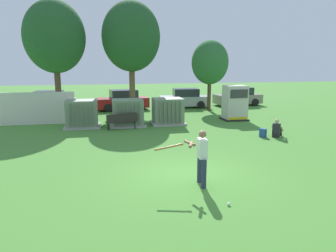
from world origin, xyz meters
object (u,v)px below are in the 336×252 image
at_px(parked_car_rightmost, 238,97).
at_px(transformer_west, 82,114).
at_px(seated_spectator, 277,130).
at_px(park_bench, 122,120).
at_px(transformer_mid_east, 168,112).
at_px(backpack, 263,133).
at_px(batter, 200,155).
at_px(sports_ball, 229,204).
at_px(parked_car_left_of_center, 122,101).
at_px(parked_car_right_of_center, 184,99).
at_px(generator_enclosure, 235,103).
at_px(parked_car_leftmost, 48,102).
at_px(transformer_mid_west, 128,113).

bearing_deg(parked_car_rightmost, transformer_west, -150.94).
bearing_deg(seated_spectator, park_bench, 155.51).
relative_size(transformer_mid_east, seated_spectator, 2.18).
relative_size(seated_spectator, backpack, 2.19).
distance_m(batter, backpack, 7.56).
distance_m(batter, sports_ball, 1.82).
height_order(transformer_mid_east, batter, batter).
relative_size(transformer_mid_east, sports_ball, 23.33).
height_order(parked_car_left_of_center, parked_car_rightmost, same).
bearing_deg(sports_ball, parked_car_right_of_center, 78.77).
height_order(transformer_mid_east, sports_ball, transformer_mid_east).
bearing_deg(parked_car_right_of_center, backpack, -84.24).
bearing_deg(parked_car_left_of_center, sports_ball, -84.88).
xyz_separation_m(transformer_west, parked_car_rightmost, (13.22, 7.34, -0.04)).
bearing_deg(backpack, generator_enclosure, 83.14).
bearing_deg(parked_car_right_of_center, transformer_mid_east, -112.67).
relative_size(transformer_west, parked_car_rightmost, 0.49).
distance_m(transformer_mid_east, sports_ball, 11.49).
height_order(seated_spectator, parked_car_right_of_center, parked_car_right_of_center).
bearing_deg(parked_car_right_of_center, parked_car_leftmost, 179.86).
bearing_deg(parked_car_leftmost, transformer_west, -66.75).
xyz_separation_m(park_bench, parked_car_right_of_center, (5.85, 8.05, 0.22)).
xyz_separation_m(backpack, parked_car_right_of_center, (-1.15, 11.45, 0.54)).
relative_size(seated_spectator, parked_car_leftmost, 0.23).
height_order(generator_enclosure, parked_car_right_of_center, generator_enclosure).
distance_m(park_bench, parked_car_leftmost, 9.63).
bearing_deg(parked_car_right_of_center, transformer_west, -139.39).
relative_size(backpack, parked_car_right_of_center, 0.10).
xyz_separation_m(parked_car_leftmost, parked_car_right_of_center, (11.09, -0.03, 0.00)).
bearing_deg(backpack, transformer_mid_west, 146.33).
xyz_separation_m(transformer_west, backpack, (9.25, -4.51, -0.57)).
xyz_separation_m(batter, parked_car_leftmost, (-7.10, 16.96, -0.22)).
xyz_separation_m(generator_enclosure, batter, (-5.74, -10.45, -0.16)).
distance_m(seated_spectator, backpack, 0.74).
bearing_deg(batter, transformer_west, 112.33).
bearing_deg(sports_ball, parked_car_rightmost, 65.02).
bearing_deg(parked_car_rightmost, generator_enclosure, -116.08).
relative_size(generator_enclosure, parked_car_leftmost, 0.55).
bearing_deg(parked_car_rightmost, park_bench, -142.37).
xyz_separation_m(generator_enclosure, sports_ball, (-5.42, -11.98, -1.09)).
height_order(park_bench, seated_spectator, seated_spectator).
distance_m(generator_enclosure, batter, 11.93).
xyz_separation_m(seated_spectator, parked_car_rightmost, (3.26, 11.97, 0.38)).
xyz_separation_m(transformer_west, transformer_mid_west, (2.68, -0.13, 0.00)).
xyz_separation_m(seated_spectator, backpack, (-0.71, 0.11, -0.16)).
bearing_deg(batter, parked_car_left_of_center, 94.48).
bearing_deg(batter, parked_car_rightmost, 62.27).
relative_size(transformer_mid_west, sports_ball, 23.33).
relative_size(generator_enclosure, backpack, 5.23).
bearing_deg(transformer_mid_east, parked_car_right_of_center, 67.33).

